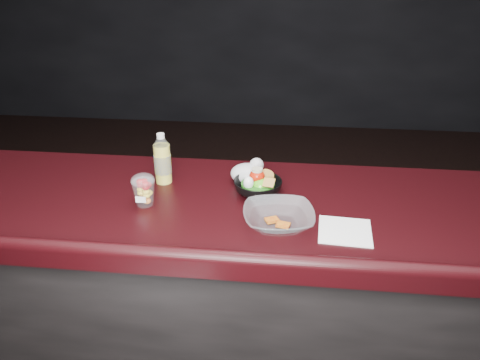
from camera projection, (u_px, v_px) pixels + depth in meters
name	position (u px, v px, depth m)	size (l,w,h in m)	color
counter	(230.00, 315.00, 1.84)	(4.06, 0.71, 1.02)	black
lemonade_bottle	(163.00, 162.00, 1.72)	(0.06, 0.06, 0.19)	yellow
fruit_cup	(144.00, 189.00, 1.57)	(0.08, 0.08, 0.11)	white
green_apple	(261.00, 186.00, 1.65)	(0.07, 0.07, 0.07)	#39860F
plastic_bag	(249.00, 173.00, 1.73)	(0.13, 0.10, 0.09)	silver
snack_bowl	(257.00, 186.00, 1.65)	(0.23, 0.23, 0.09)	black
takeout_bowl	(279.00, 218.00, 1.46)	(0.25, 0.25, 0.05)	silver
paper_napkin	(345.00, 231.00, 1.44)	(0.16, 0.16, 0.00)	white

